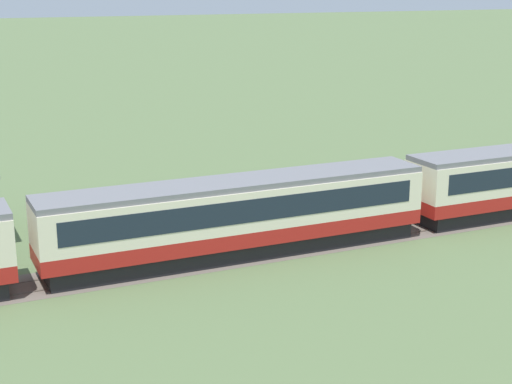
{
  "coord_description": "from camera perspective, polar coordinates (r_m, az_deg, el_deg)",
  "views": [
    {
      "loc": [
        -42.12,
        -36.1,
        14.08
      ],
      "look_at": [
        -23.42,
        4.94,
        1.98
      ],
      "focal_mm": 55.0,
      "sensor_mm": 36.0,
      "label": 1
    }
  ],
  "objects": [
    {
      "name": "railway_track",
      "position": [
        40.94,
        -4.91,
        -5.14
      ],
      "size": [
        157.53,
        3.6,
        0.04
      ],
      "color": "#665B51",
      "rests_on": "ground_plane"
    },
    {
      "name": "passenger_train",
      "position": [
        41.28,
        -0.97,
        -1.56
      ],
      "size": [
        109.53,
        3.22,
        4.15
      ],
      "color": "#AD1E19",
      "rests_on": "ground_plane"
    }
  ]
}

